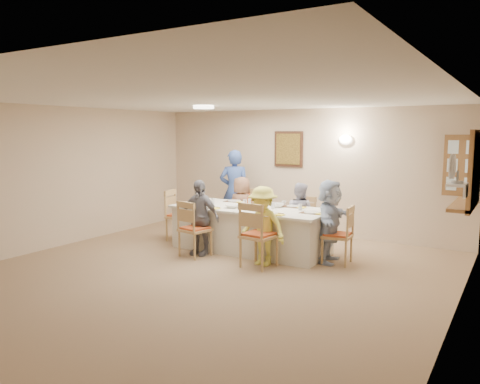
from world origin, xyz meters
The scene contains 49 objects.
ground centered at (0.00, 0.00, 0.00)m, with size 7.00×7.00×0.00m, color #A07B56.
room_walls centered at (0.00, 0.00, 1.51)m, with size 7.00×7.00×7.00m.
wall_picture centered at (-0.30, 3.46, 1.70)m, with size 0.62×0.05×0.72m.
wall_sconce centered at (0.90, 3.44, 1.90)m, with size 0.26×0.09×0.18m, color white.
ceiling_light centered at (-1.00, 1.50, 2.47)m, with size 0.36×0.36×0.05m, color white.
serving_hatch centered at (3.21, 2.40, 1.50)m, with size 0.06×1.50×1.15m, color brown.
hatch_sill centered at (3.09, 2.40, 0.97)m, with size 0.30×1.50×0.05m, color brown.
shutter_door centered at (2.95, 3.16, 1.50)m, with size 0.55×0.04×1.00m, color brown.
fan_shelf centered at (3.13, 1.05, 1.40)m, with size 0.22×0.36×0.03m, color white.
desk_fan centered at (3.10, 1.05, 1.55)m, with size 0.30×0.30×0.28m, color #A5A5A8, non-canonical shape.
dining_table centered at (-0.15, 1.68, 0.38)m, with size 2.73×1.15×0.76m, color silver.
chair_back_left centered at (-0.75, 2.48, 0.48)m, with size 0.46×0.46×0.95m, color tan, non-canonical shape.
chair_back_right centered at (0.45, 2.48, 0.44)m, with size 0.43×0.43×0.89m, color tan, non-canonical shape.
chair_front_left centered at (-0.75, 0.88, 0.47)m, with size 0.45×0.45×0.94m, color tan, non-canonical shape.
chair_front_right centered at (0.45, 0.88, 0.50)m, with size 0.48×0.48×1.01m, color tan, non-canonical shape.
chair_left_end centered at (-1.70, 1.68, 0.48)m, with size 0.46×0.46×0.96m, color tan, non-canonical shape.
chair_right_end centered at (1.40, 1.68, 0.46)m, with size 0.44×0.44×0.92m, color tan, non-canonical shape.
diner_back_left centered at (-0.75, 2.36, 0.60)m, with size 0.60×0.41×1.20m, color brown.
diner_back_right centered at (0.45, 2.36, 0.58)m, with size 0.58×0.46×1.15m, color #ACAAC7.
diner_front_left centered at (-0.75, 1.00, 0.63)m, with size 0.75×0.35×1.26m, color gray.
diner_front_right centered at (0.45, 1.00, 0.61)m, with size 0.84×0.54×1.22m, color #F3EC59.
diner_right_end centered at (1.27, 1.68, 0.66)m, with size 0.56×1.26×1.31m, color silver.
caregiver centered at (-1.20, 2.83, 0.85)m, with size 0.73×0.63×1.69m, color #35509A.
placemat_fl centered at (-0.75, 1.26, 0.76)m, with size 0.34×0.25×0.01m, color #472B19.
plate_fl centered at (-0.75, 1.26, 0.77)m, with size 0.26×0.26×0.02m, color white.
napkin_fl centered at (-0.57, 1.21, 0.77)m, with size 0.14×0.14×0.01m, color yellow.
placemat_fr centered at (0.45, 1.26, 0.76)m, with size 0.35×0.26×0.01m, color #472B19.
plate_fr centered at (0.45, 1.26, 0.77)m, with size 0.23×0.23×0.01m, color white.
napkin_fr centered at (0.63, 1.21, 0.77)m, with size 0.14×0.14×0.01m, color yellow.
placemat_bl centered at (-0.75, 2.10, 0.76)m, with size 0.35×0.26×0.01m, color #472B19.
plate_bl centered at (-0.75, 2.10, 0.77)m, with size 0.25×0.25×0.02m, color white.
napkin_bl centered at (-0.57, 2.05, 0.77)m, with size 0.14×0.14×0.01m, color yellow.
placemat_br centered at (0.45, 2.10, 0.76)m, with size 0.37×0.28×0.01m, color #472B19.
plate_br centered at (0.45, 2.10, 0.77)m, with size 0.23×0.23×0.01m, color white.
napkin_br centered at (0.63, 2.05, 0.77)m, with size 0.13×0.13×0.01m, color yellow.
placemat_le centered at (-1.25, 1.68, 0.76)m, with size 0.34×0.25×0.01m, color #472B19.
plate_le centered at (-1.25, 1.68, 0.77)m, with size 0.24×0.24×0.01m, color white.
napkin_le centered at (-1.07, 1.63, 0.77)m, with size 0.13×0.13×0.01m, color yellow.
placemat_re centered at (0.97, 1.68, 0.76)m, with size 0.35×0.26×0.01m, color #472B19.
plate_re centered at (0.97, 1.68, 0.77)m, with size 0.25×0.25×0.02m, color white.
napkin_re centered at (1.15, 1.63, 0.77)m, with size 0.14×0.14×0.01m, color yellow.
teacup_a centered at (-0.92, 1.33, 0.80)m, with size 0.12×0.12×0.08m, color white.
teacup_b centered at (0.24, 2.17, 0.80)m, with size 0.11×0.11×0.08m, color white.
bowl_a centered at (-0.38, 1.45, 0.79)m, with size 0.28×0.28×0.06m, color white.
bowl_b centered at (0.24, 1.92, 0.79)m, with size 0.25×0.25×0.07m, color white.
condiment_ketchup centered at (-0.19, 1.70, 0.88)m, with size 0.12×0.12×0.24m, color #B73C0F.
condiment_brown centered at (-0.07, 1.70, 0.86)m, with size 0.10×0.11×0.20m, color #412C11.
condiment_malt centered at (-0.05, 1.63, 0.84)m, with size 0.17×0.17×0.16m, color #412C11.
drinking_glass centered at (-0.30, 1.73, 0.82)m, with size 0.07×0.07×0.11m, color silver.
Camera 1 is at (3.81, -5.20, 2.04)m, focal length 35.00 mm.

